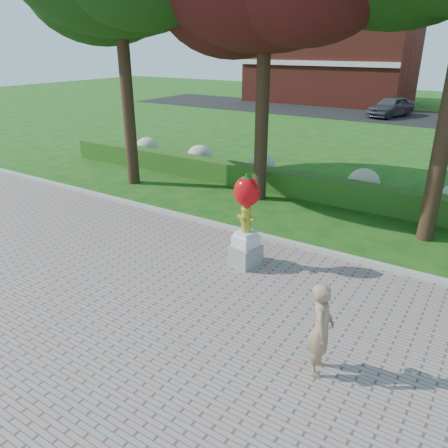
% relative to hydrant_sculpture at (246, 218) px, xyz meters
% --- Properties ---
extents(ground, '(100.00, 100.00, 0.00)m').
position_rel_hydrant_sculpture_xyz_m(ground, '(-0.12, -1.40, -1.24)').
color(ground, '#124912').
rests_on(ground, ground).
extents(walkway, '(40.00, 14.00, 0.04)m').
position_rel_hydrant_sculpture_xyz_m(walkway, '(-0.12, -5.40, -1.22)').
color(walkway, gray).
rests_on(walkway, ground).
extents(curb, '(40.00, 0.18, 0.15)m').
position_rel_hydrant_sculpture_xyz_m(curb, '(-0.12, 1.60, -1.17)').
color(curb, '#ADADA5').
rests_on(curb, ground).
extents(lawn_hedge, '(24.00, 0.70, 0.80)m').
position_rel_hydrant_sculpture_xyz_m(lawn_hedge, '(-0.12, 5.60, -0.84)').
color(lawn_hedge, '#1E4914').
rests_on(lawn_hedge, ground).
extents(hydrangea_row, '(20.10, 1.10, 0.99)m').
position_rel_hydrant_sculpture_xyz_m(hydrangea_row, '(0.45, 6.60, -0.69)').
color(hydrangea_row, '#9FA981').
rests_on(hydrangea_row, ground).
extents(street, '(50.00, 8.00, 0.02)m').
position_rel_hydrant_sculpture_xyz_m(street, '(-0.12, 26.60, -1.23)').
color(street, black).
rests_on(street, ground).
extents(building_left, '(14.00, 8.00, 7.00)m').
position_rel_hydrant_sculpture_xyz_m(building_left, '(-10.12, 32.60, 2.26)').
color(building_left, maroon).
rests_on(building_left, ground).
extents(hydrant_sculpture, '(0.75, 0.75, 2.27)m').
position_rel_hydrant_sculpture_xyz_m(hydrant_sculpture, '(0.00, 0.00, 0.00)').
color(hydrant_sculpture, gray).
rests_on(hydrant_sculpture, walkway).
extents(woman, '(0.53, 0.67, 1.61)m').
position_rel_hydrant_sculpture_xyz_m(woman, '(2.88, -2.58, -0.40)').
color(woman, '#9F7C5B').
rests_on(woman, walkway).
extents(parked_car, '(2.93, 4.63, 1.47)m').
position_rel_hydrant_sculpture_xyz_m(parked_car, '(-2.86, 26.04, -0.49)').
color(parked_car, '#414449').
rests_on(parked_car, street).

